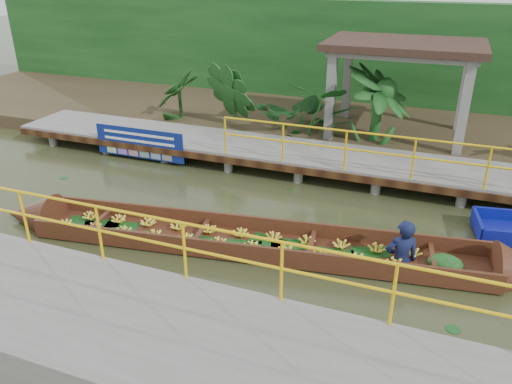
% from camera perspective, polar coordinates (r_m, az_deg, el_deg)
% --- Properties ---
extents(ground, '(80.00, 80.00, 0.00)m').
position_cam_1_polar(ground, '(11.18, -4.03, -3.30)').
color(ground, '#2D351A').
rests_on(ground, ground).
extents(land_strip, '(30.00, 8.00, 0.45)m').
position_cam_1_polar(land_strip, '(17.68, 6.17, 8.21)').
color(land_strip, '#382B1C').
rests_on(land_strip, ground).
extents(far_dock, '(16.00, 2.06, 1.66)m').
position_cam_1_polar(far_dock, '(13.89, 1.87, 4.71)').
color(far_dock, slate).
rests_on(far_dock, ground).
extents(near_dock, '(18.00, 2.40, 1.73)m').
position_cam_1_polar(near_dock, '(7.58, -10.66, -16.72)').
color(near_dock, slate).
rests_on(near_dock, ground).
extents(pavilion, '(4.40, 3.00, 3.00)m').
position_cam_1_polar(pavilion, '(15.45, 16.57, 14.81)').
color(pavilion, slate).
rests_on(pavilion, ground).
extents(foliage_backdrop, '(30.00, 0.80, 4.00)m').
position_cam_1_polar(foliage_backdrop, '(19.64, 8.40, 15.11)').
color(foliage_backdrop, '#133D14').
rests_on(foliage_backdrop, ground).
extents(vendor_boat, '(11.30, 2.66, 2.24)m').
position_cam_1_polar(vendor_boat, '(9.96, 1.41, -5.56)').
color(vendor_boat, '#37170F').
rests_on(vendor_boat, ground).
extents(blue_banner, '(2.82, 0.04, 0.88)m').
position_cam_1_polar(blue_banner, '(14.63, -13.19, 5.45)').
color(blue_banner, navy).
rests_on(blue_banner, ground).
extents(tropical_plants, '(14.63, 1.63, 2.04)m').
position_cam_1_polar(tropical_plants, '(14.84, 12.64, 9.48)').
color(tropical_plants, '#133D14').
rests_on(tropical_plants, ground).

